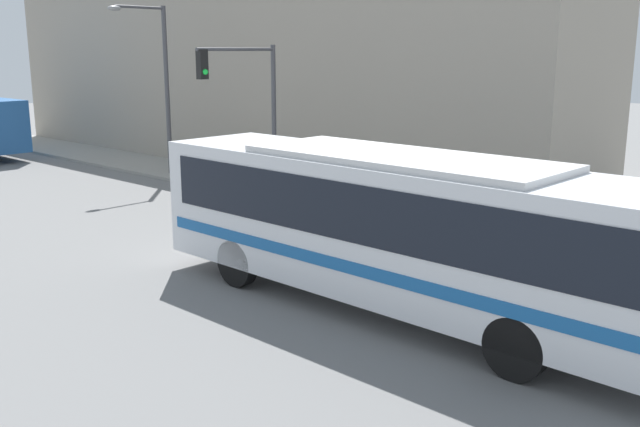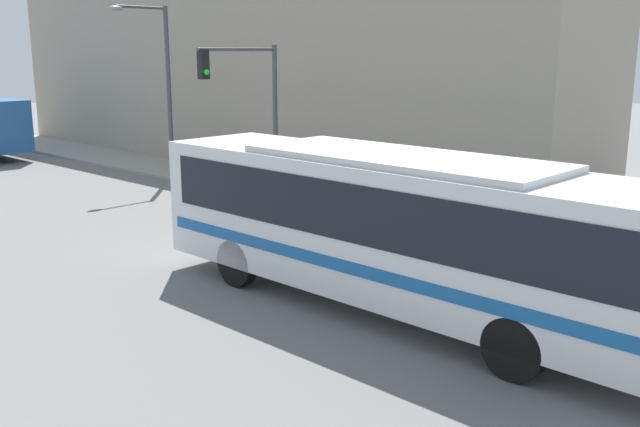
{
  "view_description": "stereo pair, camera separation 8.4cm",
  "coord_description": "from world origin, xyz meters",
  "px_view_note": "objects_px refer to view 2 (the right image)",
  "views": [
    {
      "loc": [
        -11.66,
        -7.88,
        5.03
      ],
      "look_at": [
        0.1,
        2.97,
        1.35
      ],
      "focal_mm": 40.0,
      "sensor_mm": 36.0,
      "label": 1
    },
    {
      "loc": [
        -11.6,
        -7.94,
        5.03
      ],
      "look_at": [
        0.1,
        2.97,
        1.35
      ],
      "focal_mm": 40.0,
      "sensor_mm": 36.0,
      "label": 2
    }
  ],
  "objects_px": {
    "street_lamp": "(161,75)",
    "pedestrian_near_corner": "(237,158)",
    "fire_hydrant": "(452,217)",
    "city_bus": "(399,222)",
    "traffic_light_pole": "(250,94)"
  },
  "relations": [
    {
      "from": "street_lamp",
      "to": "pedestrian_near_corner",
      "type": "height_order",
      "value": "street_lamp"
    },
    {
      "from": "fire_hydrant",
      "to": "pedestrian_near_corner",
      "type": "relative_size",
      "value": 0.44
    },
    {
      "from": "street_lamp",
      "to": "fire_hydrant",
      "type": "bearing_deg",
      "value": -89.57
    },
    {
      "from": "street_lamp",
      "to": "pedestrian_near_corner",
      "type": "relative_size",
      "value": 4.11
    },
    {
      "from": "fire_hydrant",
      "to": "street_lamp",
      "type": "bearing_deg",
      "value": 90.43
    },
    {
      "from": "city_bus",
      "to": "pedestrian_near_corner",
      "type": "height_order",
      "value": "city_bus"
    },
    {
      "from": "fire_hydrant",
      "to": "pedestrian_near_corner",
      "type": "xyz_separation_m",
      "value": [
        1.16,
        10.59,
        0.46
      ]
    },
    {
      "from": "city_bus",
      "to": "pedestrian_near_corner",
      "type": "relative_size",
      "value": 7.07
    },
    {
      "from": "traffic_light_pole",
      "to": "city_bus",
      "type": "bearing_deg",
      "value": -116.83
    },
    {
      "from": "street_lamp",
      "to": "pedestrian_near_corner",
      "type": "bearing_deg",
      "value": -67.05
    },
    {
      "from": "fire_hydrant",
      "to": "pedestrian_near_corner",
      "type": "distance_m",
      "value": 10.66
    },
    {
      "from": "street_lamp",
      "to": "pedestrian_near_corner",
      "type": "xyz_separation_m",
      "value": [
        1.26,
        -2.97,
        -3.14
      ]
    },
    {
      "from": "fire_hydrant",
      "to": "pedestrian_near_corner",
      "type": "height_order",
      "value": "pedestrian_near_corner"
    },
    {
      "from": "fire_hydrant",
      "to": "street_lamp",
      "type": "relative_size",
      "value": 0.11
    },
    {
      "from": "traffic_light_pole",
      "to": "fire_hydrant",
      "type": "bearing_deg",
      "value": -82.22
    }
  ]
}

